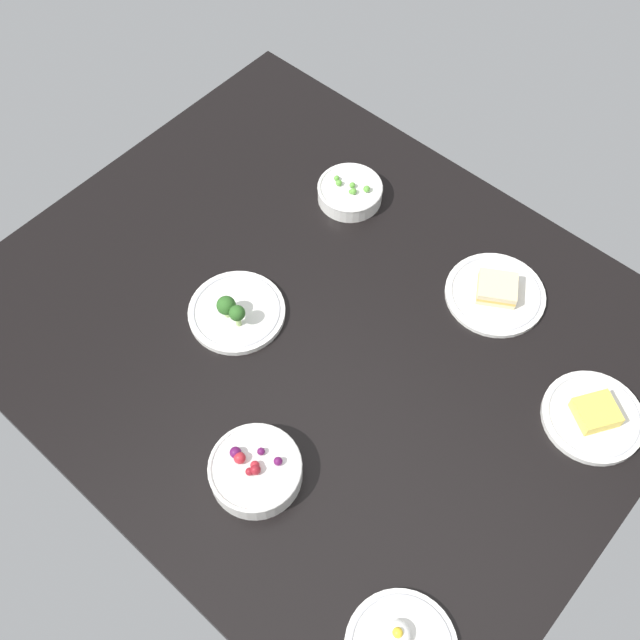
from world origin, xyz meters
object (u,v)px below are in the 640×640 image
object	(u,v)px
bowl_peas	(350,192)
plate_cheese	(593,416)
plate_broccoli	(236,311)
bowl_berries	(255,470)
plate_sandwich	(496,293)

from	to	relation	value
bowl_peas	plate_cheese	world-z (taller)	bowl_peas
plate_broccoli	bowl_berries	distance (cm)	34.89
bowl_peas	bowl_berries	bearing A→B (deg)	116.04
bowl_peas	plate_broccoli	bearing A→B (deg)	94.30
plate_sandwich	bowl_berries	xyz separation A→B (cm)	(9.87, 61.02, 1.38)
plate_sandwich	plate_broccoli	bearing A→B (deg)	46.57
plate_sandwich	bowl_berries	bearing A→B (deg)	80.81
bowl_berries	plate_cheese	bearing A→B (deg)	-128.39
plate_cheese	bowl_berries	xyz separation A→B (cm)	(39.54, 49.91, 1.29)
bowl_peas	plate_broccoli	xyz separation A→B (cm)	(-2.95, 39.30, -0.86)
plate_cheese	bowl_berries	distance (cm)	63.68
plate_cheese	plate_sandwich	bearing A→B (deg)	-20.53
bowl_peas	plate_broccoli	distance (cm)	39.42
plate_sandwich	plate_broccoli	distance (cm)	53.66
plate_sandwich	plate_cheese	size ratio (longest dim) A/B	1.09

